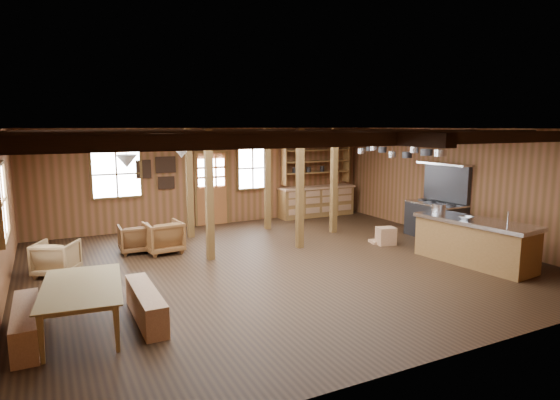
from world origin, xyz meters
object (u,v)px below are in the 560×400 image
armchair_a (135,239)px  armchair_c (56,258)px  kitchen_island (474,241)px  commercial_range (437,214)px  armchair_b (163,237)px  dining_table (86,308)px

armchair_a → armchair_c: (-1.65, -1.00, 0.01)m
kitchen_island → armchair_a: bearing=139.1°
commercial_range → armchair_c: commercial_range is taller
kitchen_island → armchair_b: bearing=138.7°
commercial_range → armchair_c: bearing=173.4°
dining_table → armchair_b: bearing=-21.6°
commercial_range → armchair_b: (-6.63, 1.70, -0.26)m
kitchen_island → dining_table: size_ratio=1.38×
armchair_c → kitchen_island: bearing=-175.1°
kitchen_island → armchair_c: bearing=151.1°
kitchen_island → armchair_a: size_ratio=3.69×
armchair_b → armchair_c: armchair_b is taller
armchair_c → armchair_b: bearing=-136.5°
kitchen_island → commercial_range: bearing=56.2°
kitchen_island → commercial_range: (1.05, 2.08, 0.15)m
kitchen_island → armchair_b: size_ratio=3.23×
dining_table → commercial_range: bearing=-71.0°
armchair_a → dining_table: bearing=72.6°
kitchen_island → commercial_range: size_ratio=1.34×
commercial_range → dining_table: 8.76m
dining_table → armchair_c: (-0.30, 2.93, 0.00)m
kitchen_island → armchair_c: size_ratio=3.54×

